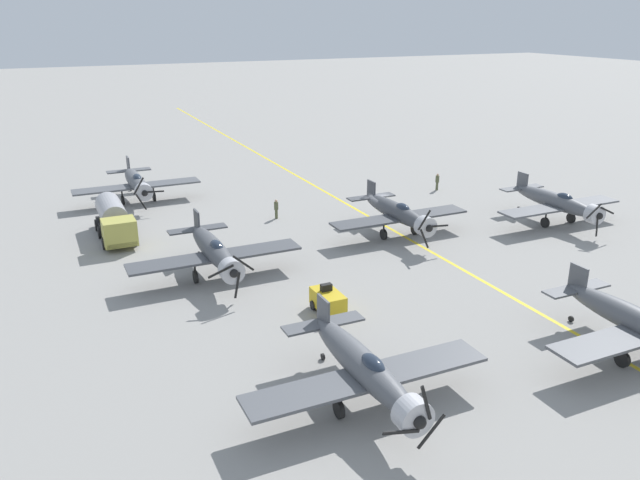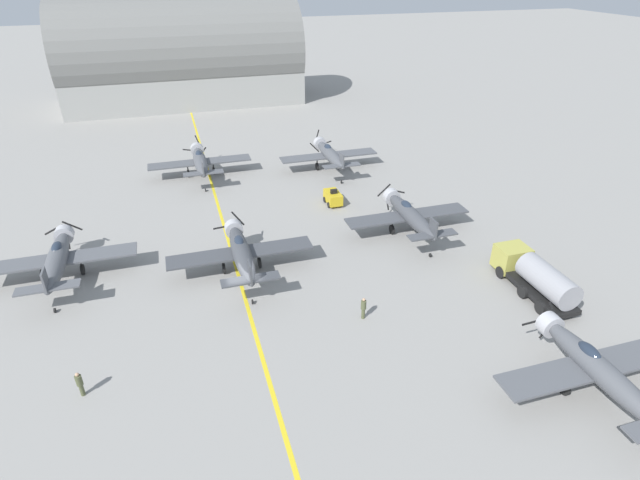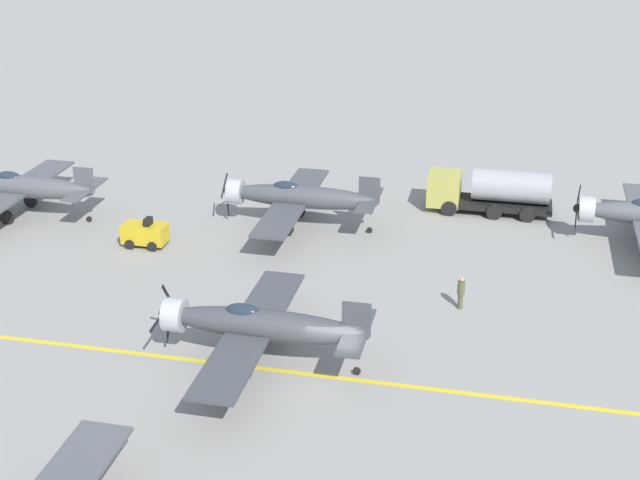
% 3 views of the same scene
% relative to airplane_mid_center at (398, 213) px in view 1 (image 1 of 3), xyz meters
% --- Properties ---
extents(ground_plane, '(400.00, 400.00, 0.00)m').
position_rel_airplane_mid_center_xyz_m(ground_plane, '(-0.45, -3.59, -2.01)').
color(ground_plane, gray).
extents(taxiway_stripe, '(0.30, 160.00, 0.01)m').
position_rel_airplane_mid_center_xyz_m(taxiway_stripe, '(-0.45, -3.59, -2.01)').
color(taxiway_stripe, yellow).
rests_on(taxiway_stripe, ground).
extents(airplane_mid_center, '(12.00, 9.98, 3.65)m').
position_rel_airplane_mid_center_xyz_m(airplane_mid_center, '(0.00, 0.00, 0.00)').
color(airplane_mid_center, '#42454A').
rests_on(airplane_mid_center, ground).
extents(airplane_mid_left, '(12.00, 9.98, 3.65)m').
position_rel_airplane_mid_center_xyz_m(airplane_mid_left, '(-14.25, 3.23, 0.00)').
color(airplane_mid_left, '#55575D').
rests_on(airplane_mid_left, ground).
extents(airplane_mid_right, '(12.00, 9.98, 3.65)m').
position_rel_airplane_mid_center_xyz_m(airplane_mid_right, '(16.18, 2.19, 0.00)').
color(airplane_mid_right, '#484A4F').
rests_on(airplane_mid_right, ground).
extents(airplane_far_right, '(12.00, 9.98, 3.75)m').
position_rel_airplane_mid_center_xyz_m(airplane_far_right, '(14.07, 19.97, 0.00)').
color(airplane_far_right, '#53555A').
rests_on(airplane_far_right, ground).
extents(airplane_near_right, '(12.00, 9.98, 3.65)m').
position_rel_airplane_mid_center_xyz_m(airplane_near_right, '(17.88, -19.27, 0.00)').
color(airplane_near_right, '#55575C').
rests_on(airplane_near_right, ground).
extents(fuel_tanker, '(2.67, 8.00, 2.98)m').
position_rel_airplane_mid_center_xyz_m(fuel_tanker, '(21.35, -9.37, -0.50)').
color(fuel_tanker, black).
rests_on(fuel_tanker, ground).
extents(tow_tractor, '(1.57, 2.60, 1.79)m').
position_rel_airplane_mid_center_xyz_m(tow_tractor, '(11.38, 10.41, -1.22)').
color(tow_tractor, gold).
rests_on(tow_tractor, ground).
extents(ground_crew_walking, '(0.39, 0.39, 1.78)m').
position_rel_airplane_mid_center_xyz_m(ground_crew_walking, '(-11.41, -10.60, -1.04)').
color(ground_crew_walking, '#515638').
rests_on(ground_crew_walking, ground).
extents(ground_crew_inspecting, '(0.39, 0.39, 1.77)m').
position_rel_airplane_mid_center_xyz_m(ground_crew_inspecting, '(7.43, -8.62, -1.04)').
color(ground_crew_inspecting, '#515638').
rests_on(ground_crew_inspecting, ground).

